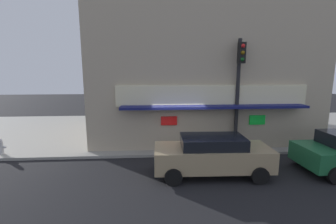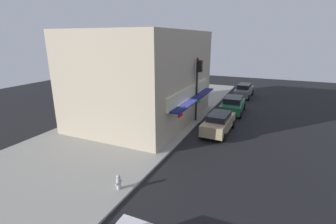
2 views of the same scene
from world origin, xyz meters
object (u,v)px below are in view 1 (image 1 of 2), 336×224
Objects in this scene: fire_hydrant at (1,147)px; potted_plant_by_window at (242,129)px; pedestrian at (278,126)px; parked_car_tan at (212,155)px; traffic_light at (239,81)px; trash_can at (190,135)px; potted_plant_by_doorway at (187,127)px.

potted_plant_by_window is (12.53, 1.84, 0.17)m from fire_hydrant.
pedestrian is at bearing 3.89° from fire_hydrant.
fire_hydrant is at bearing 164.73° from parked_car_tan.
fire_hydrant is 0.81× the size of potted_plant_by_window.
fire_hydrant is at bearing -171.67° from potted_plant_by_window.
potted_plant_by_window is at bearing 61.66° from traffic_light.
trash_can is (9.29, 0.98, 0.11)m from fire_hydrant.
fire_hydrant is 0.16× the size of parked_car_tan.
trash_can is at bearing -165.23° from potted_plant_by_window.
traffic_light is 1.19× the size of parked_car_tan.
fire_hydrant is 0.70× the size of potted_plant_by_doorway.
pedestrian reaches higher than fire_hydrant.
pedestrian is 5.88m from parked_car_tan.
potted_plant_by_window is (1.14, 2.11, -2.94)m from traffic_light.
traffic_light is 5.74× the size of trash_can.
pedestrian is 5.09m from potted_plant_by_doorway.
potted_plant_by_doorway is at bearing 88.40° from trash_can.
potted_plant_by_window is at bearing 153.08° from pedestrian.
fire_hydrant is 12.67m from potted_plant_by_window.
traffic_light is 4.01m from pedestrian.
traffic_light reaches higher than pedestrian.
fire_hydrant is 0.79× the size of trash_can.
traffic_light is 5.08× the size of potted_plant_by_doorway.
potted_plant_by_doorway reaches higher than fire_hydrant.
trash_can is 3.62m from parked_car_tan.
traffic_light reaches higher than potted_plant_by_window.
trash_can is at bearing 179.85° from pedestrian.
parked_car_tan reaches higher than potted_plant_by_window.
parked_car_tan is (-1.80, -2.34, -2.77)m from traffic_light.
pedestrian reaches higher than trash_can.
parked_car_tan is at bearing -142.35° from pedestrian.
pedestrian reaches higher than parked_car_tan.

